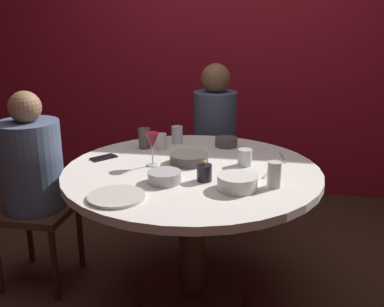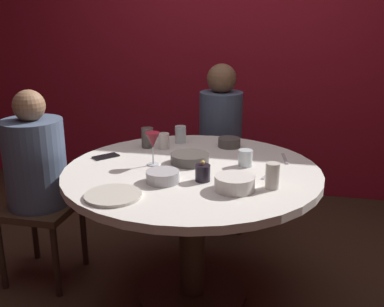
% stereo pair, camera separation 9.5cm
% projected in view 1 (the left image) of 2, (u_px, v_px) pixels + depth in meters
% --- Properties ---
extents(ground_plane, '(8.00, 8.00, 0.00)m').
position_uv_depth(ground_plane, '(192.00, 294.00, 2.49)').
color(ground_plane, '#382619').
extents(back_wall, '(6.00, 0.10, 2.60)m').
position_uv_depth(back_wall, '(227.00, 41.00, 3.70)').
color(back_wall, maroon).
rests_on(back_wall, ground).
extents(dining_table, '(1.32, 1.32, 0.76)m').
position_uv_depth(dining_table, '(192.00, 197.00, 2.31)').
color(dining_table, silver).
rests_on(dining_table, ground).
extents(seated_diner_left, '(0.40, 0.40, 1.13)m').
position_uv_depth(seated_diner_left, '(32.00, 168.00, 2.43)').
color(seated_diner_left, '#3F2D1E').
rests_on(seated_diner_left, ground).
extents(seated_diner_back, '(0.40, 0.40, 1.19)m').
position_uv_depth(seated_diner_back, '(215.00, 128.00, 3.16)').
color(seated_diner_back, '#3F2D1E').
rests_on(seated_diner_back, ground).
extents(candle_holder, '(0.07, 0.07, 0.10)m').
position_uv_depth(candle_holder, '(204.00, 173.00, 2.09)').
color(candle_holder, black).
rests_on(candle_holder, dining_table).
extents(wine_glass, '(0.08, 0.08, 0.18)m').
position_uv_depth(wine_glass, '(152.00, 142.00, 2.27)').
color(wine_glass, silver).
rests_on(wine_glass, dining_table).
extents(dinner_plate, '(0.25, 0.25, 0.01)m').
position_uv_depth(dinner_plate, '(117.00, 197.00, 1.89)').
color(dinner_plate, beige).
rests_on(dinner_plate, dining_table).
extents(cell_phone, '(0.14, 0.15, 0.01)m').
position_uv_depth(cell_phone, '(104.00, 158.00, 2.42)').
color(cell_phone, black).
rests_on(cell_phone, dining_table).
extents(bowl_serving_large, '(0.16, 0.16, 0.05)m').
position_uv_depth(bowl_serving_large, '(164.00, 177.00, 2.07)').
color(bowl_serving_large, '#B7B7BC').
rests_on(bowl_serving_large, dining_table).
extents(bowl_salad_center, '(0.18, 0.18, 0.07)m').
position_uv_depth(bowl_salad_center, '(237.00, 182.00, 1.98)').
color(bowl_salad_center, silver).
rests_on(bowl_salad_center, dining_table).
extents(bowl_small_white, '(0.20, 0.20, 0.05)m').
position_uv_depth(bowl_small_white, '(189.00, 159.00, 2.34)').
color(bowl_small_white, '#4C4742').
rests_on(bowl_small_white, dining_table).
extents(bowl_sauce_side, '(0.13, 0.13, 0.05)m').
position_uv_depth(bowl_sauce_side, '(226.00, 142.00, 2.64)').
color(bowl_sauce_side, '#4C4742').
rests_on(bowl_sauce_side, dining_table).
extents(cup_near_candle, '(0.07, 0.07, 0.12)m').
position_uv_depth(cup_near_candle, '(144.00, 138.00, 2.60)').
color(cup_near_candle, '#4C4742').
rests_on(cup_near_candle, dining_table).
extents(cup_by_left_diner, '(0.06, 0.06, 0.12)m').
position_uv_depth(cup_by_left_diner, '(274.00, 174.00, 2.00)').
color(cup_by_left_diner, beige).
rests_on(cup_by_left_diner, dining_table).
extents(cup_by_right_diner, '(0.06, 0.06, 0.09)m').
position_uv_depth(cup_by_right_diner, '(161.00, 141.00, 2.58)').
color(cup_by_right_diner, silver).
rests_on(cup_by_right_diner, dining_table).
extents(cup_center_front, '(0.07, 0.07, 0.09)m').
position_uv_depth(cup_center_front, '(245.00, 157.00, 2.30)').
color(cup_center_front, silver).
rests_on(cup_center_front, dining_table).
extents(cup_far_edge, '(0.07, 0.07, 0.11)m').
position_uv_depth(cup_far_edge, '(177.00, 135.00, 2.70)').
color(cup_far_edge, silver).
rests_on(cup_far_edge, dining_table).
extents(fork_near_plate, '(0.04, 0.18, 0.01)m').
position_uv_depth(fork_near_plate, '(283.00, 157.00, 2.43)').
color(fork_near_plate, '#B7B7BC').
rests_on(fork_near_plate, dining_table).
extents(knife_near_plate, '(0.07, 0.18, 0.01)m').
position_uv_depth(knife_near_plate, '(270.00, 173.00, 2.20)').
color(knife_near_plate, '#B7B7BC').
rests_on(knife_near_plate, dining_table).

